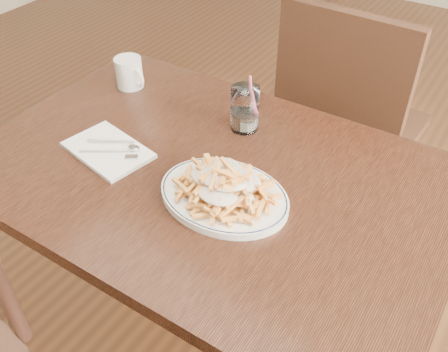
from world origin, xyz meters
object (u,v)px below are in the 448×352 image
Objects in this scene: table at (209,193)px; loaded_fries at (224,181)px; water_glass at (245,111)px; chair_far at (346,118)px; coffee_mug at (129,73)px; fries_plate at (224,196)px.

loaded_fries reaches higher than table.
chair_far is at bearing 75.68° from water_glass.
coffee_mug is at bearing 151.85° from loaded_fries.
loaded_fries is (-0.00, 0.00, 0.05)m from fries_plate.
table is 0.25m from water_glass.
fries_plate is at bearing -37.95° from table.
fries_plate is at bearing -91.22° from chair_far.
water_glass reaches higher than fries_plate.
chair_far is 0.78m from coffee_mug.
loaded_fries is 1.43× the size of water_glass.
fries_plate is 0.60m from coffee_mug.
water_glass is 1.45× the size of coffee_mug.
coffee_mug is at bearing -137.72° from chair_far.
coffee_mug is at bearing 151.85° from fries_plate.
loaded_fries is at bearing -37.95° from table.
water_glass reaches higher than table.
table is 10.27× the size of coffee_mug.
coffee_mug is at bearing 179.16° from water_glass.
chair_far is 0.58m from water_glass.
water_glass reaches higher than loaded_fries.
water_glass is (-0.02, 0.21, 0.13)m from table.
table is 0.18m from loaded_fries.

